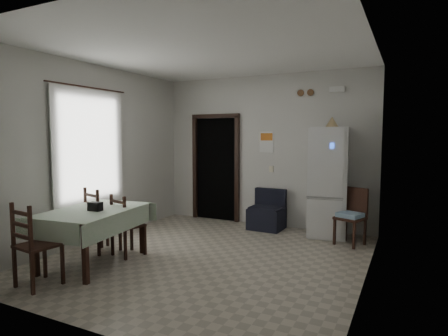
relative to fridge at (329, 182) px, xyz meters
name	(u,v)px	position (x,y,z in m)	size (l,w,h in m)	color
ground	(208,257)	(-1.30, -1.93, -0.94)	(4.50, 4.50, 0.00)	#A39985
ceiling	(208,51)	(-1.30, -1.93, 1.96)	(4.20, 4.50, 0.02)	white
wall_back	(264,151)	(-1.30, 0.32, 0.51)	(4.20, 0.02, 2.90)	beige
wall_front	(82,170)	(-1.30, -4.18, 0.51)	(4.20, 0.02, 2.90)	beige
wall_left	(97,153)	(-3.40, -1.93, 0.51)	(0.02, 4.50, 2.90)	beige
wall_right	(368,161)	(0.80, -1.93, 0.51)	(0.02, 4.50, 2.90)	beige
doorway	(221,168)	(-2.35, 0.52, 0.12)	(1.06, 0.52, 2.22)	black
window_recess	(85,148)	(-3.45, -2.13, 0.61)	(0.10, 1.20, 1.60)	silver
curtain	(90,148)	(-3.34, -2.13, 0.61)	(0.02, 1.45, 1.85)	silver
curtain_rod	(89,87)	(-3.33, -2.13, 1.56)	(0.02, 0.02, 1.60)	black
calendar	(267,142)	(-1.25, 0.31, 0.68)	(0.28, 0.02, 0.40)	white
calendar_image	(267,137)	(-1.25, 0.30, 0.78)	(0.24, 0.01, 0.14)	orange
light_switch	(271,169)	(-1.15, 0.31, 0.16)	(0.08, 0.02, 0.12)	beige
vent_left	(301,93)	(-0.60, 0.31, 1.58)	(0.12, 0.12, 0.03)	brown
vent_right	(310,92)	(-0.42, 0.31, 1.58)	(0.12, 0.12, 0.03)	brown
emergency_light	(337,89)	(0.05, 0.28, 1.61)	(0.25, 0.07, 0.09)	white
fridge	(329,182)	(0.00, 0.00, 0.00)	(0.61, 0.61, 1.89)	silver
tan_cone	(332,122)	(0.05, -0.08, 1.03)	(0.21, 0.21, 0.17)	tan
navy_seat	(267,210)	(-1.12, 0.00, -0.58)	(0.61, 0.59, 0.73)	black
corner_chair	(350,217)	(0.42, -0.37, -0.49)	(0.39, 0.39, 0.91)	black
dining_table	(94,237)	(-2.57, -2.85, -0.57)	(0.95, 1.44, 0.75)	#A8BDA1
black_bag	(95,206)	(-2.47, -2.90, -0.14)	(0.18, 0.11, 0.12)	black
dining_chair_far_left	(103,219)	(-2.88, -2.36, -0.46)	(0.42, 0.42, 0.97)	black
dining_chair_far_right	(128,225)	(-2.40, -2.35, -0.49)	(0.39, 0.39, 0.90)	black
dining_chair_near_head	(38,244)	(-2.57, -3.69, -0.45)	(0.42, 0.42, 0.99)	black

